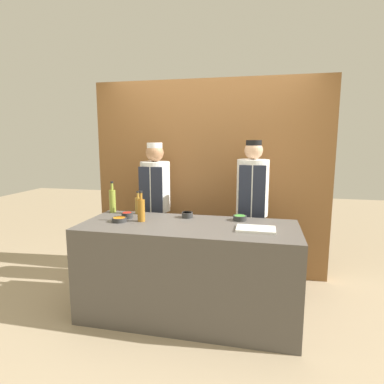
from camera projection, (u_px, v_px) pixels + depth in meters
name	position (u px, v px, depth m)	size (l,w,h in m)	color
ground_plane	(188.00, 315.00, 3.12)	(14.00, 14.00, 0.00)	tan
cabinet_wall	(209.00, 178.00, 4.04)	(2.91, 0.18, 2.40)	brown
counter	(188.00, 271.00, 3.04)	(2.01, 0.81, 0.90)	#514C47
sauce_bowl_orange	(119.00, 219.00, 3.07)	(0.14, 0.14, 0.04)	#2D2D2D
sauce_bowl_red	(127.00, 215.00, 3.21)	(0.11, 0.11, 0.06)	#2D2D2D
sauce_bowl_yellow	(187.00, 215.00, 3.23)	(0.11, 0.11, 0.06)	#2D2D2D
sauce_bowl_green	(240.00, 218.00, 3.12)	(0.13, 0.13, 0.05)	#2D2D2D
cutting_board	(256.00, 229.00, 2.78)	(0.34, 0.22, 0.02)	white
bottle_amber	(141.00, 209.00, 3.07)	(0.07, 0.07, 0.30)	#9E661E
bottle_vinegar	(138.00, 205.00, 3.40)	(0.06, 0.06, 0.24)	olive
bottle_oil	(112.00, 200.00, 3.46)	(0.07, 0.07, 0.34)	olive
chef_left	(156.00, 207.00, 3.76)	(0.34, 0.34, 1.65)	#28282D
chef_right	(252.00, 211.00, 3.52)	(0.34, 0.34, 1.68)	#28282D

